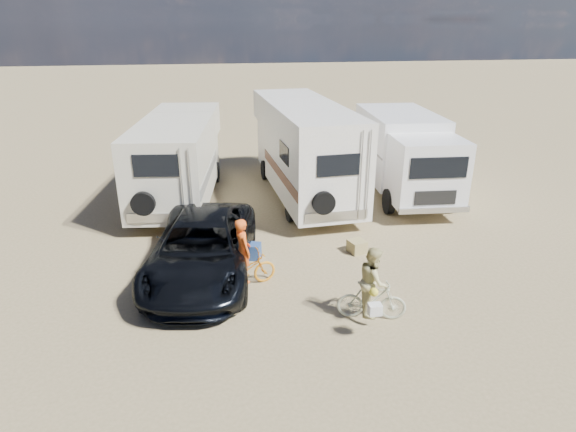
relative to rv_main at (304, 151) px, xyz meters
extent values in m
plane|color=#9B875D|center=(0.33, -6.99, -1.82)|extent=(140.00, 140.00, 0.00)
imported|color=black|center=(-3.93, -5.89, -1.02)|extent=(3.45, 6.04, 1.59)
imported|color=orange|center=(-2.88, -6.73, -1.35)|extent=(1.89, 1.13, 0.94)
imported|color=#B2B89B|center=(-0.04, -8.67, -1.33)|extent=(1.67, 0.85, 0.97)
imported|color=#F15718|center=(-2.88, -6.73, -0.94)|extent=(0.59, 0.73, 1.74)
imported|color=tan|center=(-0.04, -8.67, -0.99)|extent=(0.81, 0.94, 1.66)
imported|color=#282A28|center=(4.04, -1.41, -1.38)|extent=(1.76, 1.11, 0.87)
cube|color=navy|center=(-2.56, -5.13, -1.59)|extent=(0.67, 0.57, 0.46)
cube|color=#988750|center=(0.65, -5.25, -1.63)|extent=(0.59, 0.59, 0.38)
camera|label=1|loc=(-3.48, -17.86, 4.73)|focal=30.02mm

